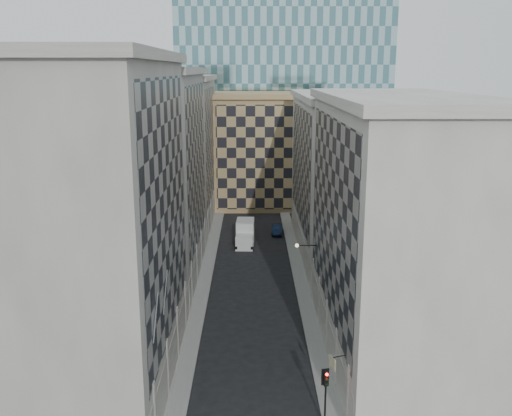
{
  "coord_description": "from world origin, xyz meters",
  "views": [
    {
      "loc": [
        -0.15,
        -27.73,
        22.45
      ],
      "look_at": [
        0.23,
        15.28,
        12.0
      ],
      "focal_mm": 40.0,
      "sensor_mm": 36.0,
      "label": 1
    }
  ],
  "objects": [
    {
      "name": "sidewalk_east",
      "position": [
        5.25,
        30.0,
        0.07
      ],
      "size": [
        1.5,
        100.0,
        0.15
      ],
      "primitive_type": "cube",
      "color": "gray",
      "rests_on": "ground"
    },
    {
      "name": "flagpoles_left",
      "position": [
        -5.9,
        6.0,
        8.0
      ],
      "size": [
        0.1,
        6.33,
        2.33
      ],
      "color": "gray",
      "rests_on": "ground"
    },
    {
      "name": "bracket_lamp",
      "position": [
        4.38,
        24.0,
        6.2
      ],
      "size": [
        1.98,
        0.36,
        0.36
      ],
      "color": "black",
      "rests_on": "ground"
    },
    {
      "name": "sidewalk_west",
      "position": [
        -5.25,
        30.0,
        0.07
      ],
      "size": [
        1.5,
        100.0,
        0.15
      ],
      "primitive_type": "cube",
      "color": "gray",
      "rests_on": "ground"
    },
    {
      "name": "bldg_left_c",
      "position": [
        -10.88,
        55.0,
        10.83
      ],
      "size": [
        10.8,
        22.8,
        21.7
      ],
      "color": "gray",
      "rests_on": "ground"
    },
    {
      "name": "box_truck",
      "position": [
        -0.95,
        44.36,
        1.35
      ],
      "size": [
        2.52,
        5.74,
        3.11
      ],
      "rotation": [
        0.0,
        0.0,
        -0.04
      ],
      "color": "silver",
      "rests_on": "ground"
    },
    {
      "name": "dark_car",
      "position": [
        3.5,
        49.11,
        0.66
      ],
      "size": [
        1.72,
        4.12,
        1.32
      ],
      "primitive_type": "imported",
      "rotation": [
        0.0,
        0.0,
        -0.08
      ],
      "color": "#0E1B33",
      "rests_on": "ground"
    },
    {
      "name": "traffic_light",
      "position": [
        4.55,
        4.55,
        3.0
      ],
      "size": [
        0.5,
        0.46,
        3.98
      ],
      "rotation": [
        0.0,
        0.0,
        0.2
      ],
      "color": "black",
      "rests_on": "sidewalk_east"
    },
    {
      "name": "church_tower",
      "position": [
        0.0,
        82.0,
        26.95
      ],
      "size": [
        7.2,
        7.2,
        51.5
      ],
      "color": "#2E2723",
      "rests_on": "ground"
    },
    {
      "name": "bldg_left_b",
      "position": [
        -10.88,
        33.0,
        11.32
      ],
      "size": [
        10.8,
        22.8,
        22.7
      ],
      "color": "#97968D",
      "rests_on": "ground"
    },
    {
      "name": "bldg_right_b",
      "position": [
        10.89,
        42.0,
        9.85
      ],
      "size": [
        10.8,
        28.8,
        19.7
      ],
      "color": "#AFA9A0",
      "rests_on": "ground"
    },
    {
      "name": "bldg_right_a",
      "position": [
        10.88,
        15.0,
        10.32
      ],
      "size": [
        10.8,
        26.8,
        20.7
      ],
      "color": "#AFA9A0",
      "rests_on": "ground"
    },
    {
      "name": "bldg_left_a",
      "position": [
        -10.88,
        11.0,
        11.82
      ],
      "size": [
        10.8,
        22.8,
        23.7
      ],
      "color": "gray",
      "rests_on": "ground"
    },
    {
      "name": "tan_block",
      "position": [
        2.0,
        67.9,
        9.44
      ],
      "size": [
        16.8,
        14.8,
        18.8
      ],
      "color": "#9F8654",
      "rests_on": "ground"
    },
    {
      "name": "shop_sign",
      "position": [
        5.18,
        6.05,
        3.83
      ],
      "size": [
        1.05,
        0.78,
        0.89
      ],
      "rotation": [
        0.0,
        0.0,
        0.34
      ],
      "color": "black",
      "rests_on": "ground"
    }
  ]
}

